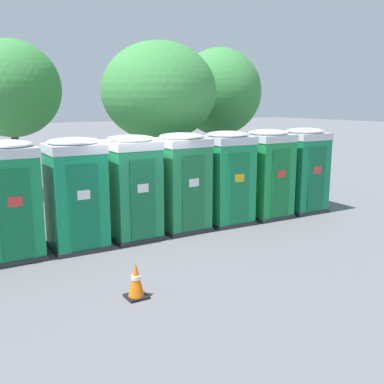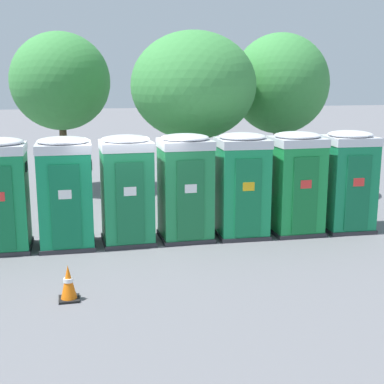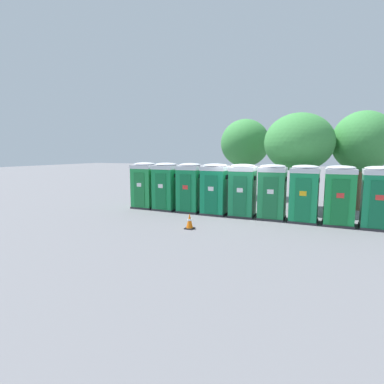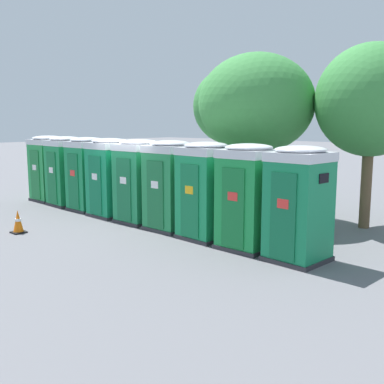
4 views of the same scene
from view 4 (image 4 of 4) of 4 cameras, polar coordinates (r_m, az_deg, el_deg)
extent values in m
plane|color=slate|center=(14.07, -5.98, -3.67)|extent=(120.00, 120.00, 0.00)
cube|color=#2D2D33|center=(18.51, -17.55, -0.88)|extent=(1.24, 1.21, 0.10)
cube|color=green|center=(18.37, -17.70, 2.50)|extent=(1.18, 1.15, 2.10)
cube|color=#1A7438|center=(18.10, -19.31, 2.10)|extent=(0.65, 0.03, 1.85)
cube|color=white|center=(18.07, -19.40, 2.96)|extent=(0.28, 0.01, 0.20)
cube|color=black|center=(17.79, -16.86, 4.73)|extent=(0.03, 0.36, 0.20)
cube|color=silver|center=(18.29, -17.87, 6.09)|extent=(1.22, 1.18, 0.20)
ellipsoid|color=silver|center=(18.28, -17.89, 6.56)|extent=(1.16, 1.13, 0.18)
cube|color=#2D2D33|center=(17.29, -15.50, -1.45)|extent=(1.30, 1.27, 0.10)
cube|color=#168847|center=(17.14, -15.65, 2.17)|extent=(1.24, 1.21, 2.10)
cube|color=#116A37|center=(16.88, -17.39, 1.74)|extent=(0.64, 0.07, 1.85)
cube|color=white|center=(16.84, -17.48, 2.67)|extent=(0.28, 0.02, 0.20)
cube|color=black|center=(16.55, -14.77, 4.55)|extent=(0.05, 0.36, 0.20)
cube|color=silver|center=(17.05, -15.81, 6.02)|extent=(1.27, 1.24, 0.20)
ellipsoid|color=silver|center=(17.05, -15.83, 6.52)|extent=(1.21, 1.18, 0.18)
cube|color=#2D2D33|center=(16.13, -12.95, -2.07)|extent=(1.18, 1.21, 0.10)
cube|color=#15894C|center=(15.97, -13.08, 1.81)|extent=(1.12, 1.16, 2.10)
cube|color=#116B3B|center=(15.67, -14.85, 1.34)|extent=(0.61, 0.04, 1.85)
cube|color=red|center=(15.63, -14.95, 2.34)|extent=(0.28, 0.01, 0.20)
cube|color=black|center=(15.43, -12.01, 4.36)|extent=(0.03, 0.36, 0.20)
cube|color=silver|center=(15.88, -13.22, 5.94)|extent=(1.16, 1.19, 0.20)
ellipsoid|color=silver|center=(15.87, -13.24, 6.48)|extent=(1.10, 1.13, 0.18)
cube|color=#2D2D33|center=(14.97, -10.22, -2.81)|extent=(1.26, 1.22, 0.10)
cube|color=#138C55|center=(14.80, -10.33, 1.37)|extent=(1.20, 1.17, 2.10)
cube|color=#0F6D43|center=(14.48, -12.20, 0.85)|extent=(0.65, 0.04, 1.85)
cube|color=white|center=(14.43, -12.29, 1.93)|extent=(0.28, 0.01, 0.20)
cube|color=black|center=(14.24, -9.00, 4.09)|extent=(0.03, 0.36, 0.20)
cube|color=silver|center=(14.70, -10.45, 5.82)|extent=(1.24, 1.20, 0.20)
ellipsoid|color=silver|center=(14.69, -10.47, 6.40)|extent=(1.18, 1.14, 0.18)
cube|color=#2D2D33|center=(13.92, -6.70, -3.61)|extent=(1.20, 1.21, 0.10)
cube|color=#1C864D|center=(13.73, -6.79, 0.88)|extent=(1.14, 1.15, 2.10)
cube|color=#15683C|center=(13.37, -8.67, 0.30)|extent=(0.62, 0.04, 1.85)
cube|color=white|center=(13.32, -8.75, 1.47)|extent=(0.28, 0.01, 0.20)
cube|color=black|center=(13.22, -5.19, 3.82)|extent=(0.03, 0.36, 0.20)
cube|color=silver|center=(13.62, -6.87, 5.68)|extent=(1.18, 1.19, 0.20)
ellipsoid|color=silver|center=(13.61, -6.88, 6.31)|extent=(1.12, 1.13, 0.18)
cube|color=#2D2D33|center=(12.91, -2.73, -4.53)|extent=(1.22, 1.20, 0.10)
cube|color=#208649|center=(12.70, -2.76, 0.30)|extent=(1.16, 1.14, 2.10)
cube|color=#196939|center=(12.32, -4.71, -0.34)|extent=(0.64, 0.03, 1.85)
cube|color=white|center=(12.27, -4.78, 0.92)|extent=(0.28, 0.01, 0.20)
cube|color=black|center=(12.20, -0.84, 3.44)|extent=(0.03, 0.36, 0.20)
cube|color=silver|center=(12.59, -2.80, 5.49)|extent=(1.20, 1.18, 0.20)
ellipsoid|color=silver|center=(12.58, -2.81, 6.17)|extent=(1.14, 1.12, 0.18)
cube|color=#2D2D33|center=(11.93, 1.71, -5.63)|extent=(1.26, 1.25, 0.10)
cube|color=#189254|center=(11.71, 1.73, -0.41)|extent=(1.20, 1.19, 2.10)
cube|color=#137241|center=(11.31, -0.32, -1.12)|extent=(0.63, 0.06, 1.85)
cube|color=yellow|center=(11.25, -0.39, 0.25)|extent=(0.28, 0.02, 0.20)
cube|color=black|center=(11.22, 3.91, 2.96)|extent=(0.04, 0.36, 0.20)
cube|color=silver|center=(11.58, 1.76, 5.22)|extent=(1.24, 1.23, 0.20)
ellipsoid|color=silver|center=(11.57, 1.76, 5.96)|extent=(1.18, 1.17, 0.18)
cube|color=#2D2D33|center=(11.06, 6.99, -6.86)|extent=(1.21, 1.20, 0.10)
cube|color=#1A9043|center=(10.82, 7.10, -1.23)|extent=(1.16, 1.14, 2.10)
cube|color=#147134|center=(10.37, 5.21, -2.06)|extent=(0.64, 0.03, 1.85)
cube|color=red|center=(10.31, 5.17, -0.57)|extent=(0.28, 0.01, 0.20)
cube|color=black|center=(10.39, 9.82, 2.39)|extent=(0.02, 0.36, 0.20)
cube|color=silver|center=(10.68, 7.22, 4.86)|extent=(1.19, 1.18, 0.20)
ellipsoid|color=silver|center=(10.67, 7.23, 5.66)|extent=(1.13, 1.12, 0.18)
cube|color=#2D2D33|center=(10.30, 13.15, -8.20)|extent=(1.25, 1.26, 0.10)
cube|color=#16824F|center=(10.04, 13.37, -2.18)|extent=(1.19, 1.20, 2.10)
cube|color=#11663E|center=(9.58, 11.46, -3.10)|extent=(0.62, 0.06, 1.85)
cube|color=red|center=(9.51, 11.45, -1.49)|extent=(0.28, 0.02, 0.20)
cube|color=black|center=(9.64, 16.41, 1.68)|extent=(0.04, 0.36, 0.20)
cube|color=silver|center=(9.89, 13.60, 4.38)|extent=(1.23, 1.24, 0.20)
ellipsoid|color=silver|center=(9.88, 13.64, 5.25)|extent=(1.17, 1.18, 0.18)
cylinder|color=brown|center=(14.28, 7.96, 2.10)|extent=(0.30, 0.30, 2.77)
ellipsoid|color=#3D8C42|center=(14.20, 8.15, 11.05)|extent=(3.56, 3.56, 3.06)
cylinder|color=#4C3826|center=(19.31, 5.03, 3.96)|extent=(0.24, 0.24, 2.83)
ellipsoid|color=#3D8C42|center=(19.26, 5.12, 10.81)|extent=(3.28, 3.28, 3.22)
cylinder|color=brown|center=(13.82, 21.27, 1.41)|extent=(0.31, 0.31, 2.78)
ellipsoid|color=#3D8C42|center=(13.74, 21.80, 10.77)|extent=(3.09, 3.09, 3.15)
cube|color=black|center=(13.38, -21.15, -4.78)|extent=(0.36, 0.36, 0.04)
cone|color=orange|center=(13.31, -21.23, -3.44)|extent=(0.28, 0.28, 0.60)
cylinder|color=white|center=(13.30, -21.24, -3.31)|extent=(0.17, 0.17, 0.07)
camera|label=1|loc=(14.80, -51.60, 6.72)|focal=42.00mm
camera|label=2|loc=(12.18, -64.18, 7.52)|focal=50.00mm
camera|label=3|loc=(8.79, -83.89, 1.24)|focal=28.00mm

